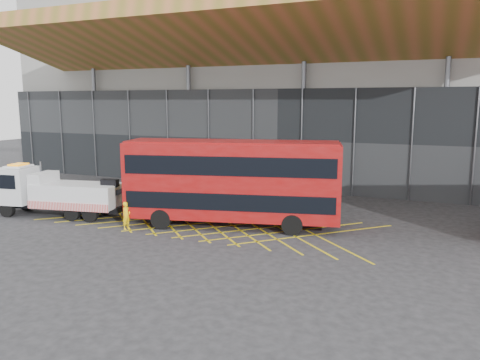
% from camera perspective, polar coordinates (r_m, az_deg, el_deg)
% --- Properties ---
extents(ground_plane, '(120.00, 120.00, 0.00)m').
position_cam_1_polar(ground_plane, '(28.34, -6.81, -4.86)').
color(ground_plane, '#242427').
extents(road_markings, '(19.96, 7.16, 0.01)m').
position_cam_1_polar(road_markings, '(27.60, -3.92, -5.19)').
color(road_markings, gold).
rests_on(road_markings, ground_plane).
extents(construction_building, '(55.00, 23.97, 18.00)m').
position_cam_1_polar(construction_building, '(43.82, 7.58, 12.04)').
color(construction_building, gray).
rests_on(construction_building, ground_plane).
extents(recovery_truck, '(9.38, 3.60, 3.25)m').
position_cam_1_polar(recovery_truck, '(31.04, -21.72, -1.37)').
color(recovery_truck, black).
rests_on(recovery_truck, ground_plane).
extents(bus_towed, '(12.25, 5.50, 4.87)m').
position_cam_1_polar(bus_towed, '(26.20, -1.01, 0.06)').
color(bus_towed, maroon).
rests_on(bus_towed, ground_plane).
extents(worker, '(0.42, 0.59, 1.53)m').
position_cam_1_polar(worker, '(26.79, -13.68, -4.22)').
color(worker, yellow).
rests_on(worker, ground_plane).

